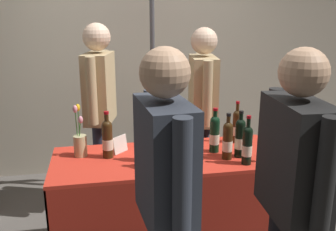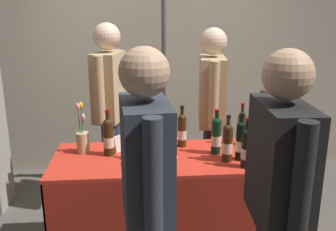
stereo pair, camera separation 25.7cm
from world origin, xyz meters
name	(u,v)px [view 1 (the left image)]	position (x,y,z in m)	size (l,w,h in m)	color
back_partition	(139,47)	(0.00, 1.74, 1.39)	(6.40, 0.12, 2.77)	#B2A893
tasting_table	(168,189)	(0.00, 0.00, 0.54)	(1.61, 0.66, 0.80)	red
featured_wine_bottle	(150,141)	(-0.13, -0.06, 0.94)	(0.07, 0.07, 0.33)	black
display_bottle_0	(228,140)	(0.39, -0.12, 0.93)	(0.07, 0.07, 0.33)	#38230F
display_bottle_1	(247,145)	(0.49, -0.23, 0.93)	(0.07, 0.07, 0.34)	black
display_bottle_2	(215,133)	(0.35, 0.03, 0.94)	(0.07, 0.07, 0.33)	black
display_bottle_3	(162,148)	(-0.08, -0.19, 0.94)	(0.08, 0.08, 0.32)	black
display_bottle_4	(240,137)	(0.49, -0.10, 0.94)	(0.07, 0.07, 0.33)	black
display_bottle_5	(107,138)	(-0.42, 0.06, 0.94)	(0.07, 0.07, 0.33)	#38230F
display_bottle_6	(179,129)	(0.12, 0.20, 0.93)	(0.07, 0.07, 0.32)	#38230F
display_bottle_7	(237,126)	(0.58, 0.19, 0.93)	(0.07, 0.07, 0.33)	#38230F
wine_glass_near_vendor	(155,136)	(-0.06, 0.18, 0.89)	(0.07, 0.07, 0.13)	silver
wine_glass_mid	(265,147)	(0.62, -0.22, 0.90)	(0.07, 0.07, 0.14)	silver
wine_glass_near_taster	(174,143)	(0.03, -0.03, 0.90)	(0.06, 0.06, 0.15)	silver
flower_vase	(80,142)	(-0.60, 0.13, 0.90)	(0.09, 0.09, 0.37)	tan
brochure_stand	(120,144)	(-0.33, 0.14, 0.86)	(0.13, 0.01, 0.12)	silver
vendor_presenter	(100,103)	(-0.45, 0.79, 1.01)	(0.30, 0.54, 1.69)	#2D3347
vendor_assistant	(203,104)	(0.43, 0.66, 0.99)	(0.26, 0.58, 1.65)	#2D3347
taster_foreground_right	(293,183)	(0.44, -0.91, 0.99)	(0.23, 0.61, 1.64)	black
taster_foreground_left	(165,187)	(-0.17, -0.85, 0.99)	(0.25, 0.59, 1.65)	#4C4233
booth_signpost	(152,57)	(0.04, 1.01, 1.37)	(0.62, 0.04, 2.15)	#47474C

